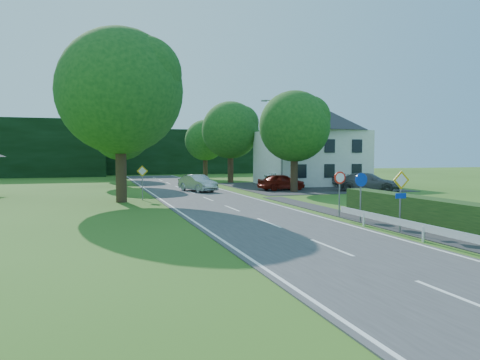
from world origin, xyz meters
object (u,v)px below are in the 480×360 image
object	(u,v)px
parked_car_silver_b	(347,179)
motorcycle	(205,186)
parked_car_grey	(368,182)
parasol	(298,177)
moving_car	(198,183)
parked_car_silver_a	(289,178)
streetlight	(280,140)
parked_car_red	(281,182)

from	to	relation	value
parked_car_silver_b	motorcycle	bearing A→B (deg)	75.97
parked_car_grey	parasol	distance (m)	8.94
parked_car_grey	parked_car_silver_b	world-z (taller)	parked_car_grey
parked_car_grey	parked_car_silver_b	distance (m)	6.72
moving_car	parked_car_silver_a	world-z (taller)	parked_car_silver_a
parked_car_grey	parked_car_silver_a	bearing A→B (deg)	71.42
motorcycle	parked_car_silver_b	xyz separation A→B (m)	(15.10, 2.04, 0.24)
streetlight	parked_car_grey	world-z (taller)	streetlight
moving_car	parasol	distance (m)	12.13
parasol	moving_car	bearing A→B (deg)	-158.84
parked_car_grey	motorcycle	bearing A→B (deg)	114.13
moving_car	parked_car_silver_a	size ratio (longest dim) A/B	0.90
streetlight	parked_car_silver_b	bearing A→B (deg)	19.32
streetlight	parked_car_red	distance (m)	3.70
streetlight	parked_car_silver_b	size ratio (longest dim) A/B	1.60
parasol	motorcycle	bearing A→B (deg)	-158.99
motorcycle	parked_car_grey	world-z (taller)	parked_car_grey
streetlight	parasol	world-z (taller)	streetlight
streetlight	motorcycle	distance (m)	7.75
parasol	parked_car_silver_a	bearing A→B (deg)	-142.52
parked_car_silver_a	parked_car_silver_b	distance (m)	5.97
moving_car	parked_car_silver_a	distance (m)	10.52
moving_car	parked_car_silver_b	world-z (taller)	moving_car
streetlight	parked_car_silver_a	xyz separation A→B (m)	(2.63, 3.97, -3.63)
motorcycle	parked_car_red	distance (m)	6.74
parked_car_silver_a	parked_car_grey	size ratio (longest dim) A/B	0.90
moving_car	motorcycle	bearing A→B (deg)	4.68
streetlight	parasol	size ratio (longest dim) A/B	4.05
streetlight	parked_car_grey	distance (m)	8.43
parked_car_red	parked_car_silver_b	world-z (taller)	parked_car_red
streetlight	parked_car_silver_b	xyz separation A→B (m)	(8.51, 2.98, -3.73)
moving_car	parked_car_grey	bearing A→B (deg)	-34.92
motorcycle	parked_car_grey	distance (m)	14.06
moving_car	parked_car_grey	xyz separation A→B (m)	(14.09, -4.12, 0.07)
parked_car_silver_b	parasol	xyz separation A→B (m)	(-4.55, 2.02, 0.19)
parked_car_red	parked_car_grey	world-z (taller)	parked_car_grey
parked_car_silver_a	parked_car_silver_b	bearing A→B (deg)	-94.11
streetlight	motorcycle	xyz separation A→B (m)	(-6.59, 0.95, -3.97)
parked_car_silver_a	parasol	distance (m)	1.69
parked_car_silver_a	parasol	bearing A→B (deg)	-47.10
moving_car	parasol	size ratio (longest dim) A/B	2.18
parasol	parked_car_silver_b	bearing A→B (deg)	-23.91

